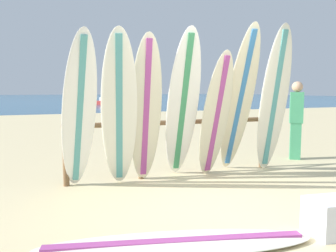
# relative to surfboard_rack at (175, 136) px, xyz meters

# --- Properties ---
(ground_plane) EXTENTS (120.00, 120.00, 0.00)m
(ground_plane) POSITION_rel_surfboard_rack_xyz_m (0.04, -1.84, -0.68)
(ground_plane) COLOR beige
(ocean_water) EXTENTS (120.00, 80.00, 0.01)m
(ocean_water) POSITION_rel_surfboard_rack_xyz_m (0.04, 56.16, -0.68)
(ocean_water) COLOR #1E5984
(ocean_water) RESTS_ON ground
(surfboard_rack) EXTENTS (3.64, 0.09, 1.05)m
(surfboard_rack) POSITION_rel_surfboard_rack_xyz_m (0.00, 0.00, 0.00)
(surfboard_rack) COLOR brown
(surfboard_rack) RESTS_ON ground
(surfboard_leaning_far_left) EXTENTS (0.53, 1.04, 2.23)m
(surfboard_leaning_far_left) POSITION_rel_surfboard_rack_xyz_m (-1.61, -0.43, 0.44)
(surfboard_leaning_far_left) COLOR white
(surfboard_leaning_far_left) RESTS_ON ground
(surfboard_leaning_left) EXTENTS (0.67, 0.90, 2.29)m
(surfboard_leaning_left) POSITION_rel_surfboard_rack_xyz_m (-1.05, -0.44, 0.46)
(surfboard_leaning_left) COLOR white
(surfboard_leaning_left) RESTS_ON ground
(surfboard_leaning_center_left) EXTENTS (0.53, 0.59, 2.28)m
(surfboard_leaning_center_left) POSITION_rel_surfboard_rack_xyz_m (-0.59, -0.27, 0.46)
(surfboard_leaning_center_left) COLOR beige
(surfboard_leaning_center_left) RESTS_ON ground
(surfboard_leaning_center) EXTENTS (0.66, 1.10, 2.37)m
(surfboard_leaning_center) POSITION_rel_surfboard_rack_xyz_m (0.01, -0.31, 0.50)
(surfboard_leaning_center) COLOR white
(surfboard_leaning_center) RESTS_ON ground
(surfboard_leaning_center_right) EXTENTS (0.58, 0.67, 2.06)m
(surfboard_leaning_center_right) POSITION_rel_surfboard_rack_xyz_m (0.56, -0.40, 0.35)
(surfboard_leaning_center_right) COLOR beige
(surfboard_leaning_center_right) RESTS_ON ground
(surfboard_leaning_right) EXTENTS (0.66, 1.23, 2.47)m
(surfboard_leaning_right) POSITION_rel_surfboard_rack_xyz_m (1.03, -0.34, 0.56)
(surfboard_leaning_right) COLOR beige
(surfboard_leaning_right) RESTS_ON ground
(surfboard_leaning_far_right) EXTENTS (0.61, 0.76, 2.52)m
(surfboard_leaning_far_right) POSITION_rel_surfboard_rack_xyz_m (1.67, -0.44, 0.58)
(surfboard_leaning_far_right) COLOR white
(surfboard_leaning_far_right) RESTS_ON ground
(surfboard_lying_on_sand) EXTENTS (2.68, 1.20, 0.08)m
(surfboard_lying_on_sand) POSITION_rel_surfboard_rack_xyz_m (-1.03, -2.51, -0.64)
(surfboard_lying_on_sand) COLOR white
(surfboard_lying_on_sand) RESTS_ON ground
(beachgoer_standing) EXTENTS (0.31, 0.29, 1.62)m
(beachgoer_standing) POSITION_rel_surfboard_rack_xyz_m (2.86, 0.35, 0.21)
(beachgoer_standing) COLOR #3F9966
(beachgoer_standing) RESTS_ON ground
(small_boat_offshore) EXTENTS (2.46, 2.75, 0.71)m
(small_boat_offshore) POSITION_rel_surfboard_rack_xyz_m (4.42, 27.61, -0.42)
(small_boat_offshore) COLOR #B22D28
(small_boat_offshore) RESTS_ON ocean_water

